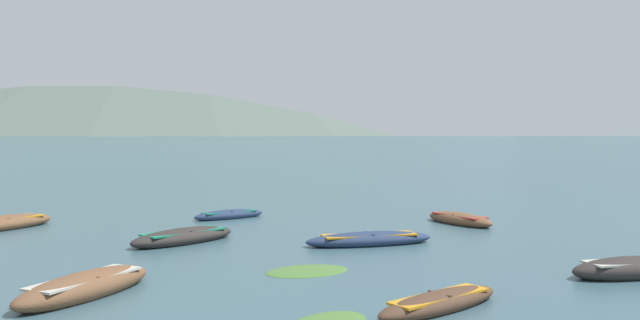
% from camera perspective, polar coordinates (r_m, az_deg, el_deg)
% --- Properties ---
extents(ground_plane, '(6000.00, 6000.00, 0.00)m').
position_cam_1_polar(ground_plane, '(1506.31, 6.05, 2.23)').
color(ground_plane, '#385660').
extents(mountain_1, '(1795.56, 1795.56, 452.54)m').
position_cam_1_polar(mountain_1, '(2407.12, -22.56, 7.51)').
color(mountain_1, slate).
rests_on(mountain_1, ground).
extents(mountain_2, '(1775.34, 1775.34, 425.73)m').
position_cam_1_polar(mountain_2, '(1778.38, -12.80, 9.08)').
color(mountain_2, '#56665B').
rests_on(mountain_2, ground).
extents(mountain_3, '(1212.55, 1212.55, 306.13)m').
position_cam_1_polar(mountain_3, '(1714.23, 10.91, 7.34)').
color(mountain_3, slate).
rests_on(mountain_3, ground).
extents(rowboat_1, '(3.03, 2.86, 0.48)m').
position_cam_1_polar(rowboat_1, '(27.77, -8.21, -4.93)').
color(rowboat_1, navy).
rests_on(rowboat_1, ground).
extents(rowboat_2, '(2.37, 4.05, 0.68)m').
position_cam_1_polar(rowboat_2, '(15.52, -20.42, -10.65)').
color(rowboat_2, brown).
rests_on(rowboat_2, ground).
extents(rowboat_3, '(3.41, 4.00, 0.61)m').
position_cam_1_polar(rowboat_3, '(21.98, -12.22, -6.79)').
color(rowboat_3, '#2D2826').
rests_on(rowboat_3, ground).
extents(rowboat_5, '(3.61, 2.27, 0.64)m').
position_cam_1_polar(rowboat_5, '(18.31, 26.27, -8.79)').
color(rowboat_5, '#2D2826').
rests_on(rowboat_5, ground).
extents(rowboat_6, '(4.50, 2.73, 0.54)m').
position_cam_1_polar(rowboat_6, '(21.15, 4.48, -7.16)').
color(rowboat_6, navy).
rests_on(rowboat_6, ground).
extents(rowboat_7, '(2.99, 4.63, 0.65)m').
position_cam_1_polar(rowboat_7, '(27.35, -26.86, -5.16)').
color(rowboat_7, brown).
rests_on(rowboat_7, ground).
extents(rowboat_9, '(2.98, 3.46, 0.58)m').
position_cam_1_polar(rowboat_9, '(26.48, 12.48, -5.25)').
color(rowboat_9, brown).
rests_on(rowboat_9, ground).
extents(rowboat_10, '(3.10, 3.14, 0.47)m').
position_cam_1_polar(rowboat_10, '(13.75, 10.76, -12.51)').
color(rowboat_10, '#4C3323').
rests_on(rowboat_10, ground).
extents(weed_patch_1, '(2.76, 2.50, 0.14)m').
position_cam_1_polar(weed_patch_1, '(17.10, -1.19, -10.02)').
color(weed_patch_1, '#477033').
rests_on(weed_patch_1, ground).
extents(weed_patch_3, '(1.51, 1.60, 0.14)m').
position_cam_1_polar(weed_patch_3, '(28.79, 12.80, -5.01)').
color(weed_patch_3, '#38662D').
rests_on(weed_patch_3, ground).
extents(weed_patch_5, '(1.58, 1.48, 0.14)m').
position_cam_1_polar(weed_patch_5, '(29.82, -6.52, -4.71)').
color(weed_patch_5, '#2D5628').
rests_on(weed_patch_5, ground).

